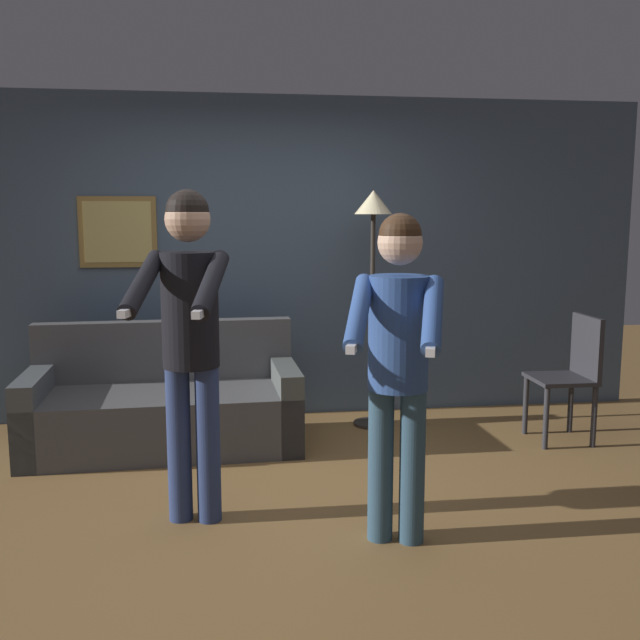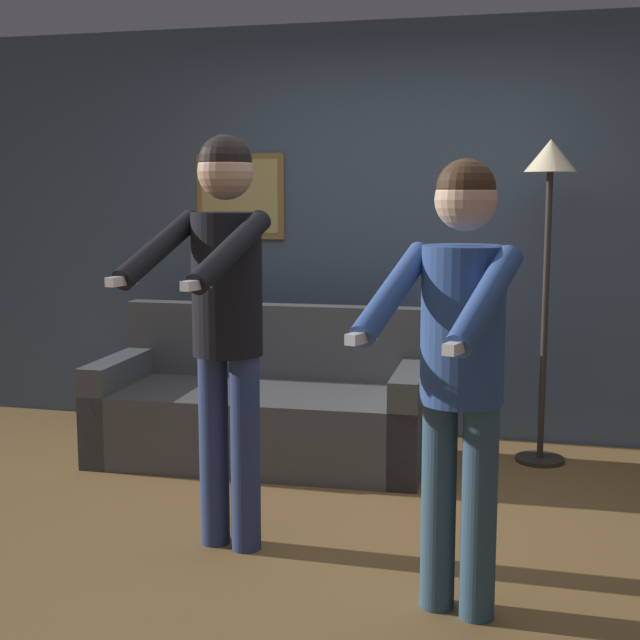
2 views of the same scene
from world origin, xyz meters
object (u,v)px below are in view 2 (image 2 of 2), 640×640
Objects in this scene: torchiere_lamp at (549,205)px; couch at (264,411)px; person_standing_left at (225,300)px; person_standing_right at (460,347)px.

couch is at bearing -168.95° from torchiere_lamp.
couch is 1.05× the size of torchiere_lamp.
person_standing_left reaches higher than person_standing_right.
person_standing_left is at bearing 159.35° from person_standing_right.
person_standing_right is at bearing -53.11° from couch.
person_standing_left is 1.10m from person_standing_right.
torchiere_lamp is 2.14m from person_standing_left.
torchiere_lamp reaches higher than couch.
person_standing_left reaches higher than couch.
couch is 1.58m from person_standing_left.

